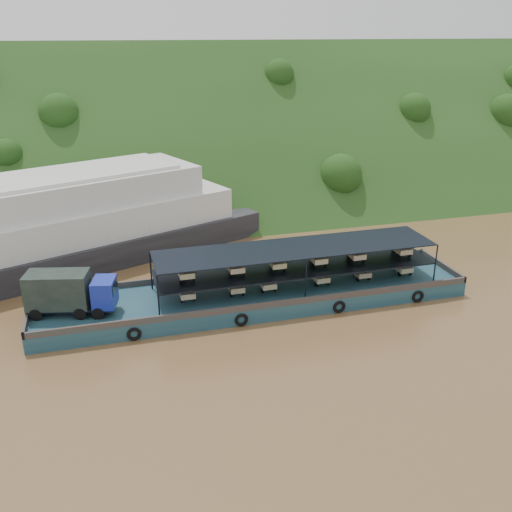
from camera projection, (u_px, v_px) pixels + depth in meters
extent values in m
plane|color=brown|center=(289.00, 302.00, 47.10)|extent=(160.00, 160.00, 0.00)
cube|color=#1B3312|center=(206.00, 192.00, 79.30)|extent=(140.00, 39.60, 39.60)
cube|color=#15374B|center=(254.00, 297.00, 46.75)|extent=(35.00, 7.00, 1.20)
cube|color=#592D19|center=(244.00, 271.00, 49.48)|extent=(35.00, 0.20, 0.50)
cube|color=#592D19|center=(266.00, 305.00, 43.40)|extent=(35.00, 0.20, 0.50)
cube|color=#592D19|center=(442.00, 265.00, 50.83)|extent=(0.20, 7.00, 0.50)
cube|color=#592D19|center=(28.00, 314.00, 42.05)|extent=(0.20, 7.00, 0.50)
torus|color=black|center=(134.00, 334.00, 41.07)|extent=(1.06, 0.26, 1.06)
torus|color=black|center=(241.00, 320.00, 43.09)|extent=(1.06, 0.26, 1.06)
torus|color=black|center=(339.00, 307.00, 45.11)|extent=(1.06, 0.26, 1.06)
torus|color=black|center=(418.00, 297.00, 46.87)|extent=(1.06, 0.26, 1.06)
cylinder|color=black|center=(36.00, 314.00, 41.52)|extent=(0.99, 0.53, 0.94)
cylinder|color=black|center=(44.00, 302.00, 43.35)|extent=(0.99, 0.53, 0.94)
cylinder|color=black|center=(80.00, 313.00, 41.66)|extent=(0.99, 0.53, 0.94)
cylinder|color=black|center=(86.00, 302.00, 43.48)|extent=(0.99, 0.53, 0.94)
cylinder|color=black|center=(98.00, 313.00, 41.71)|extent=(0.99, 0.53, 0.94)
cylinder|color=black|center=(104.00, 301.00, 43.54)|extent=(0.99, 0.53, 0.94)
cube|color=black|center=(73.00, 306.00, 42.49)|extent=(6.67, 3.46, 0.19)
cube|color=#16269A|center=(105.00, 292.00, 42.19)|extent=(2.06, 2.55, 2.06)
cube|color=black|center=(115.00, 287.00, 42.09)|extent=(0.48, 1.84, 0.84)
cube|color=black|center=(58.00, 290.00, 41.94)|extent=(4.89, 3.21, 2.62)
cube|color=black|center=(295.00, 267.00, 46.80)|extent=(23.00, 5.00, 0.12)
cube|color=black|center=(296.00, 248.00, 46.19)|extent=(23.00, 5.00, 0.08)
cylinder|color=black|center=(158.00, 296.00, 41.67)|extent=(0.12, 0.12, 3.30)
cylinder|color=black|center=(151.00, 270.00, 46.14)|extent=(0.12, 0.12, 3.30)
cylinder|color=black|center=(306.00, 279.00, 44.57)|extent=(0.12, 0.12, 3.30)
cylinder|color=black|center=(286.00, 256.00, 49.04)|extent=(0.12, 0.12, 3.30)
cylinder|color=black|center=(435.00, 264.00, 47.47)|extent=(0.12, 0.12, 3.30)
cylinder|color=black|center=(405.00, 243.00, 51.94)|extent=(0.12, 0.12, 3.30)
cylinder|color=black|center=(184.00, 290.00, 45.97)|extent=(0.12, 0.52, 0.52)
cylinder|color=black|center=(182.00, 300.00, 44.23)|extent=(0.14, 0.52, 0.52)
cylinder|color=black|center=(194.00, 298.00, 44.48)|extent=(0.14, 0.52, 0.52)
cube|color=beige|center=(187.00, 293.00, 44.54)|extent=(1.15, 1.50, 0.44)
cube|color=red|center=(185.00, 285.00, 45.50)|extent=(0.55, 0.80, 0.80)
cube|color=red|center=(185.00, 281.00, 45.14)|extent=(0.50, 0.10, 0.10)
cylinder|color=black|center=(232.00, 284.00, 46.96)|extent=(0.12, 0.52, 0.52)
cylinder|color=black|center=(231.00, 294.00, 45.23)|extent=(0.14, 0.52, 0.52)
cylinder|color=black|center=(243.00, 292.00, 45.48)|extent=(0.14, 0.52, 0.52)
cube|color=beige|center=(236.00, 288.00, 45.54)|extent=(1.15, 1.50, 0.44)
cube|color=#B60C1E|center=(233.00, 280.00, 46.50)|extent=(0.55, 0.80, 0.80)
cube|color=#B60C1E|center=(233.00, 275.00, 46.14)|extent=(0.50, 0.10, 0.10)
cylinder|color=black|center=(263.00, 281.00, 47.63)|extent=(0.12, 0.52, 0.52)
cylinder|color=black|center=(263.00, 290.00, 45.89)|extent=(0.14, 0.52, 0.52)
cylinder|color=black|center=(275.00, 289.00, 46.14)|extent=(0.14, 0.52, 0.52)
cube|color=beige|center=(268.00, 284.00, 46.21)|extent=(1.15, 1.50, 0.44)
cube|color=#AF1E0B|center=(264.00, 276.00, 47.17)|extent=(0.55, 0.80, 0.80)
cube|color=#AF1E0B|center=(264.00, 272.00, 46.80)|extent=(0.50, 0.10, 0.10)
cylinder|color=black|center=(314.00, 275.00, 48.79)|extent=(0.12, 0.52, 0.52)
cylinder|color=black|center=(316.00, 284.00, 47.06)|extent=(0.14, 0.52, 0.52)
cylinder|color=black|center=(328.00, 282.00, 47.31)|extent=(0.14, 0.52, 0.52)
cube|color=beige|center=(321.00, 278.00, 47.37)|extent=(1.15, 1.50, 0.44)
cube|color=#A80B0E|center=(316.00, 270.00, 48.33)|extent=(0.55, 0.80, 0.80)
cube|color=#A80B0E|center=(317.00, 266.00, 47.97)|extent=(0.50, 0.10, 0.10)
cylinder|color=black|center=(354.00, 270.00, 49.74)|extent=(0.12, 0.52, 0.52)
cylinder|color=black|center=(358.00, 279.00, 48.00)|extent=(0.14, 0.52, 0.52)
cylinder|color=black|center=(369.00, 277.00, 48.25)|extent=(0.14, 0.52, 0.52)
cube|color=tan|center=(362.00, 273.00, 48.31)|extent=(1.15, 1.50, 0.44)
cube|color=#A80B1A|center=(356.00, 266.00, 49.28)|extent=(0.55, 0.80, 0.80)
cube|color=#A80B1A|center=(358.00, 261.00, 48.91)|extent=(0.50, 0.10, 0.10)
cylinder|color=black|center=(395.00, 265.00, 50.72)|extent=(0.12, 0.52, 0.52)
cylinder|color=black|center=(400.00, 274.00, 48.99)|extent=(0.14, 0.52, 0.52)
cylinder|color=black|center=(410.00, 272.00, 49.24)|extent=(0.14, 0.52, 0.52)
cube|color=beige|center=(403.00, 268.00, 49.30)|extent=(1.15, 1.50, 0.44)
cube|color=red|center=(397.00, 261.00, 50.26)|extent=(0.55, 0.80, 0.80)
cube|color=red|center=(398.00, 257.00, 49.90)|extent=(0.50, 0.10, 0.10)
cylinder|color=black|center=(183.00, 270.00, 45.33)|extent=(0.12, 0.52, 0.52)
cylinder|color=black|center=(180.00, 280.00, 43.59)|extent=(0.14, 0.52, 0.52)
cylinder|color=black|center=(193.00, 278.00, 43.85)|extent=(0.14, 0.52, 0.52)
cube|color=beige|center=(186.00, 273.00, 43.91)|extent=(1.15, 1.50, 0.44)
cube|color=beige|center=(184.00, 265.00, 44.87)|extent=(0.55, 0.80, 0.80)
cube|color=beige|center=(184.00, 260.00, 44.51)|extent=(0.50, 0.10, 0.10)
cylinder|color=black|center=(232.00, 265.00, 46.33)|extent=(0.12, 0.52, 0.52)
cylinder|color=black|center=(231.00, 274.00, 44.59)|extent=(0.14, 0.52, 0.52)
cylinder|color=black|center=(243.00, 273.00, 44.84)|extent=(0.14, 0.52, 0.52)
cube|color=beige|center=(236.00, 268.00, 44.91)|extent=(1.15, 1.50, 0.44)
cube|color=navy|center=(232.00, 260.00, 45.87)|extent=(0.55, 0.80, 0.80)
cube|color=navy|center=(233.00, 255.00, 45.50)|extent=(0.50, 0.10, 0.10)
cylinder|color=black|center=(272.00, 261.00, 47.19)|extent=(0.12, 0.52, 0.52)
cylinder|color=black|center=(272.00, 269.00, 45.46)|extent=(0.14, 0.52, 0.52)
cylinder|color=black|center=(284.00, 268.00, 45.71)|extent=(0.14, 0.52, 0.52)
cube|color=beige|center=(277.00, 263.00, 45.77)|extent=(1.15, 1.50, 0.44)
cube|color=#AC0B10|center=(273.00, 256.00, 46.73)|extent=(0.55, 0.80, 0.80)
cube|color=#AC0B10|center=(274.00, 251.00, 46.37)|extent=(0.50, 0.10, 0.10)
cylinder|color=black|center=(312.00, 256.00, 48.08)|extent=(0.12, 0.52, 0.52)
cylinder|color=black|center=(314.00, 265.00, 46.35)|extent=(0.14, 0.52, 0.52)
cylinder|color=black|center=(325.00, 264.00, 46.60)|extent=(0.14, 0.52, 0.52)
cube|color=beige|center=(318.00, 259.00, 46.66)|extent=(1.15, 1.50, 0.44)
cube|color=beige|center=(313.00, 252.00, 47.62)|extent=(0.55, 0.80, 0.80)
cube|color=beige|center=(314.00, 247.00, 47.26)|extent=(0.50, 0.10, 0.10)
cylinder|color=black|center=(349.00, 252.00, 48.94)|extent=(0.12, 0.52, 0.52)
cylinder|color=black|center=(352.00, 261.00, 47.21)|extent=(0.14, 0.52, 0.52)
cylinder|color=black|center=(363.00, 259.00, 47.46)|extent=(0.14, 0.52, 0.52)
cube|color=beige|center=(356.00, 255.00, 47.52)|extent=(1.15, 1.50, 0.44)
cube|color=red|center=(351.00, 248.00, 48.48)|extent=(0.55, 0.80, 0.80)
cube|color=red|center=(352.00, 243.00, 48.12)|extent=(0.50, 0.10, 0.10)
cylinder|color=black|center=(394.00, 248.00, 50.02)|extent=(0.12, 0.52, 0.52)
cylinder|color=black|center=(399.00, 255.00, 48.29)|extent=(0.14, 0.52, 0.52)
cylinder|color=black|center=(409.00, 254.00, 48.54)|extent=(0.14, 0.52, 0.52)
cube|color=beige|center=(402.00, 250.00, 48.60)|extent=(1.15, 1.50, 0.44)
cube|color=beige|center=(396.00, 243.00, 49.56)|extent=(0.55, 0.80, 0.80)
cube|color=beige|center=(398.00, 238.00, 49.20)|extent=(0.50, 0.10, 0.10)
cube|color=black|center=(47.00, 253.00, 54.08)|extent=(43.59, 25.65, 2.56)
cube|color=silver|center=(43.00, 225.00, 53.05)|extent=(37.25, 22.30, 2.99)
cube|color=silver|center=(39.00, 195.00, 51.99)|extent=(30.91, 18.95, 2.77)
cube|color=silver|center=(36.00, 179.00, 51.42)|extent=(26.55, 16.38, 0.32)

